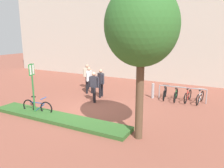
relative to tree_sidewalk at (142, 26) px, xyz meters
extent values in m
plane|color=brown|center=(-3.35, 1.90, -4.02)|extent=(60.00, 60.00, 0.00)
cube|color=beige|center=(-3.35, 10.56, 0.98)|extent=(28.00, 1.20, 10.00)
cube|color=#336028|center=(-3.88, -0.02, -3.94)|extent=(7.00, 1.10, 0.16)
cylinder|color=brown|center=(0.00, 0.00, -2.50)|extent=(0.28, 0.28, 3.05)
ellipsoid|color=#2D6628|center=(0.00, 0.00, 0.03)|extent=(2.51, 2.51, 2.77)
cylinder|color=#2D7238|center=(-5.26, -0.02, -2.79)|extent=(0.08, 0.08, 2.46)
cube|color=#198C33|center=(-5.26, -0.02, -1.84)|extent=(0.09, 0.36, 0.52)
cube|color=white|center=(-5.26, -0.02, -1.84)|extent=(0.08, 0.30, 0.44)
torus|color=black|center=(-5.74, 0.07, -3.69)|extent=(0.66, 0.15, 0.66)
torus|color=black|center=(-4.73, 0.21, -3.69)|extent=(0.66, 0.15, 0.66)
cylinder|color=#194CA5|center=(-5.24, 0.14, -3.47)|extent=(0.83, 0.15, 0.04)
cylinder|color=#194CA5|center=(-5.14, 0.15, -3.72)|extent=(0.60, 0.12, 0.44)
cylinder|color=#194CA5|center=(-5.42, 0.11, -3.35)|extent=(0.04, 0.04, 0.28)
cube|color=black|center=(-5.42, 0.11, -3.19)|extent=(0.21, 0.11, 0.05)
cylinder|color=#194CA5|center=(-4.85, 0.19, -3.21)|extent=(0.10, 0.42, 0.04)
cylinder|color=#99999E|center=(-0.76, 5.43, -3.62)|extent=(0.06, 0.06, 0.80)
cylinder|color=#99999E|center=(1.83, 5.57, -3.62)|extent=(0.06, 0.06, 0.80)
cylinder|color=#99999E|center=(0.54, 5.50, -3.22)|extent=(2.60, 0.20, 0.06)
torus|color=black|center=(-0.38, 5.03, -3.72)|extent=(0.14, 0.61, 0.61)
torus|color=black|center=(-0.50, 5.96, -3.72)|extent=(0.14, 0.61, 0.61)
cylinder|color=black|center=(-0.44, 5.50, -3.51)|extent=(0.14, 0.77, 0.03)
cylinder|color=black|center=(-0.45, 5.59, -3.75)|extent=(0.11, 0.56, 0.40)
cylinder|color=black|center=(-0.42, 5.33, -3.40)|extent=(0.03, 0.03, 0.26)
cube|color=black|center=(-0.42, 5.33, -3.26)|extent=(0.10, 0.19, 0.05)
cylinder|color=black|center=(-0.49, 5.85, -3.27)|extent=(0.39, 0.09, 0.04)
torus|color=black|center=(0.25, 4.97, -3.72)|extent=(0.10, 0.61, 0.61)
torus|color=black|center=(0.18, 5.91, -3.72)|extent=(0.10, 0.61, 0.61)
cylinder|color=#1E7233|center=(0.21, 5.44, -3.51)|extent=(0.09, 0.77, 0.03)
cylinder|color=#1E7233|center=(0.21, 5.53, -3.75)|extent=(0.08, 0.56, 0.40)
cylinder|color=#1E7233|center=(0.23, 5.27, -3.40)|extent=(0.03, 0.03, 0.26)
cube|color=black|center=(0.23, 5.27, -3.26)|extent=(0.09, 0.19, 0.05)
cylinder|color=#1E7233|center=(0.18, 5.80, -3.27)|extent=(0.39, 0.07, 0.04)
torus|color=black|center=(0.82, 5.07, -3.72)|extent=(0.11, 0.61, 0.61)
torus|color=black|center=(0.90, 6.00, -3.72)|extent=(0.11, 0.61, 0.61)
cylinder|color=red|center=(0.86, 5.54, -3.51)|extent=(0.10, 0.77, 0.03)
cylinder|color=red|center=(0.87, 5.63, -3.75)|extent=(0.08, 0.56, 0.40)
cylinder|color=red|center=(0.84, 5.37, -3.40)|extent=(0.03, 0.03, 0.26)
cube|color=black|center=(0.84, 5.37, -3.26)|extent=(0.09, 0.19, 0.05)
cylinder|color=red|center=(0.89, 5.89, -3.27)|extent=(0.39, 0.07, 0.04)
torus|color=black|center=(1.45, 5.08, -3.72)|extent=(0.13, 0.61, 0.61)
torus|color=black|center=(1.57, 6.01, -3.72)|extent=(0.13, 0.61, 0.61)
cylinder|color=silver|center=(1.51, 5.54, -3.51)|extent=(0.13, 0.77, 0.03)
cylinder|color=silver|center=(1.52, 5.63, -3.75)|extent=(0.11, 0.56, 0.40)
cylinder|color=silver|center=(1.49, 5.38, -3.40)|extent=(0.03, 0.03, 0.26)
cube|color=black|center=(1.49, 5.38, -3.26)|extent=(0.10, 0.19, 0.05)
cylinder|color=silver|center=(1.56, 5.90, -3.27)|extent=(0.39, 0.09, 0.04)
cylinder|color=#ADADB2|center=(-1.11, 5.28, -3.57)|extent=(0.16, 0.16, 0.90)
cylinder|color=black|center=(-3.97, 3.91, -3.59)|extent=(0.14, 0.14, 0.85)
cylinder|color=black|center=(-4.00, 4.21, -3.59)|extent=(0.14, 0.14, 0.85)
cube|color=#2D2D38|center=(-3.99, 4.06, -2.86)|extent=(0.47, 0.41, 0.62)
cylinder|color=#2D2D38|center=(-3.76, 3.93, -2.89)|extent=(0.09, 0.09, 0.59)
cylinder|color=#2D2D38|center=(-4.21, 4.19, -2.89)|extent=(0.09, 0.09, 0.59)
sphere|color=tan|center=(-3.99, 4.06, -2.41)|extent=(0.22, 0.22, 0.22)
cylinder|color=black|center=(-4.95, 4.55, -3.59)|extent=(0.14, 0.14, 0.85)
cylinder|color=black|center=(-5.20, 4.33, -3.59)|extent=(0.14, 0.14, 0.85)
cube|color=white|center=(-5.07, 4.44, -2.86)|extent=(0.29, 0.43, 0.62)
cylinder|color=white|center=(-5.11, 4.70, -2.89)|extent=(0.09, 0.09, 0.59)
cylinder|color=white|center=(-5.04, 4.18, -2.89)|extent=(0.09, 0.09, 0.59)
sphere|color=tan|center=(-5.07, 4.44, -2.41)|extent=(0.22, 0.22, 0.22)
cylinder|color=black|center=(-3.73, 2.91, -3.59)|extent=(0.14, 0.14, 0.85)
cylinder|color=black|center=(-3.94, 3.18, -3.59)|extent=(0.14, 0.14, 0.85)
cube|color=#2D2D38|center=(-3.84, 3.05, -2.86)|extent=(0.42, 0.28, 0.62)
cylinder|color=#2D2D38|center=(-3.58, 3.07, -2.89)|extent=(0.09, 0.09, 0.59)
cylinder|color=#2D2D38|center=(-4.10, 3.02, -2.89)|extent=(0.09, 0.09, 0.59)
sphere|color=tan|center=(-3.84, 3.05, -2.41)|extent=(0.22, 0.22, 0.22)
cylinder|color=black|center=(-5.78, 5.36, -3.59)|extent=(0.14, 0.14, 0.85)
cylinder|color=black|center=(-6.00, 5.49, -3.59)|extent=(0.14, 0.14, 0.85)
cube|color=beige|center=(-5.89, 5.42, -2.86)|extent=(0.45, 0.34, 0.62)
cylinder|color=beige|center=(-5.64, 5.49, -2.89)|extent=(0.09, 0.09, 0.59)
cylinder|color=beige|center=(-6.14, 5.35, -2.89)|extent=(0.09, 0.09, 0.59)
sphere|color=tan|center=(-5.89, 5.42, -2.41)|extent=(0.22, 0.22, 0.22)
camera|label=1|loc=(2.64, -7.18, -0.22)|focal=35.53mm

